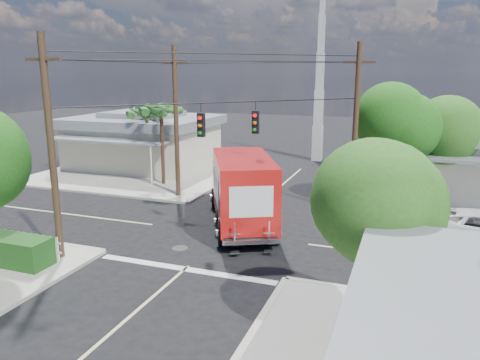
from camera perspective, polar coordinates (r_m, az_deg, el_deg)
The scene contains 15 objects.
ground at distance 22.42m, azimuth -1.76°, elevation -6.59°, with size 120.00×120.00×0.00m, color black.
sidewalk_ne at distance 31.52m, azimuth 24.90°, elevation -1.85°, with size 14.12×14.12×0.14m.
sidewalk_nw at distance 36.55m, azimuth -11.33°, elevation 1.08°, with size 14.12×14.12×0.14m.
road_markings at distance 21.15m, azimuth -3.26°, elevation -7.84°, with size 32.00×32.00×0.01m.
building_nw at distance 38.08m, azimuth -11.69°, elevation 4.84°, with size 10.80×10.20×4.30m.
radio_tower at distance 40.30m, azimuth 9.64°, elevation 10.27°, with size 0.80×0.80×17.00m.
tree_ne_front at distance 26.49m, azimuth 18.61°, elevation 6.41°, with size 4.21×4.14×6.66m.
tree_ne_back at distance 28.80m, azimuth 23.86°, elevation 5.30°, with size 3.77×3.66×5.82m.
tree_se at distance 12.86m, azimuth 15.43°, elevation -3.32°, with size 3.67×3.54×5.62m.
palm_nw_front at distance 31.24m, azimuth -9.61°, elevation 8.35°, with size 3.01×3.08×5.59m.
palm_nw_back at distance 33.57m, azimuth -11.32°, elevation 7.97°, with size 3.01×3.08×5.19m.
utility_poles at distance 23.38m, azimuth -4.00°, elevation 6.01°, with size 12.00×10.68×9.00m.
picket_fence at distance 22.11m, azimuth -26.88°, elevation -6.50°, with size 5.94×0.06×1.00m.
vending_boxes at distance 26.72m, azimuth 16.42°, elevation -2.31°, with size 1.90×0.50×1.10m.
delivery_truck at distance 23.17m, azimuth 0.19°, elevation -1.18°, with size 5.83×8.54×3.60m.
Camera 1 is at (7.87, -19.57, 7.60)m, focal length 35.00 mm.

